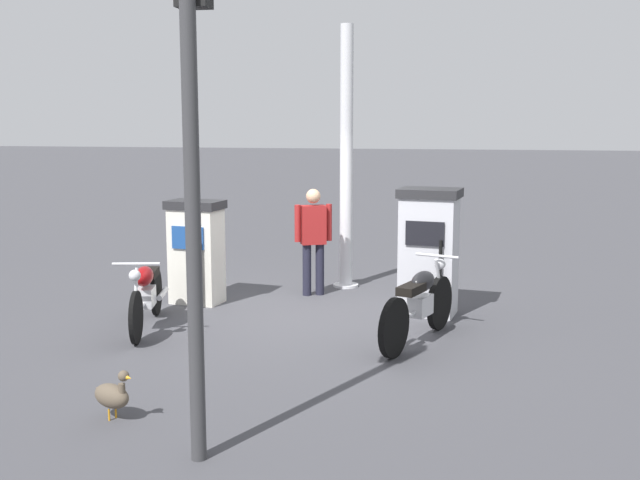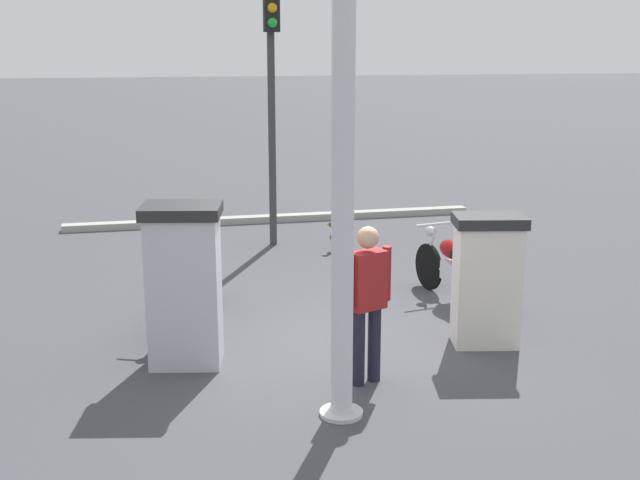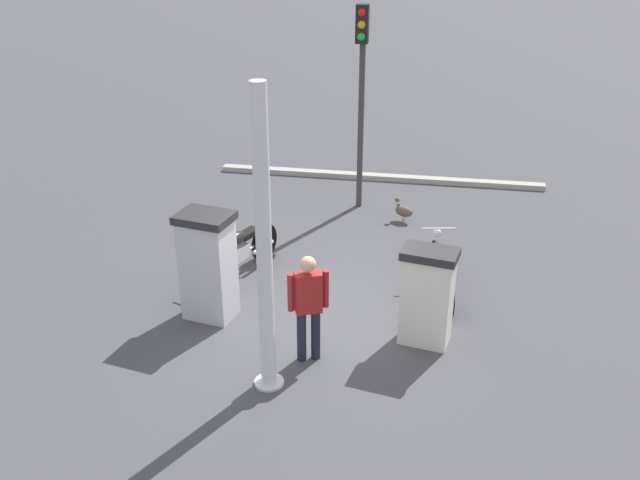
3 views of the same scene
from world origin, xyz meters
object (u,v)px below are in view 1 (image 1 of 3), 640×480
object	(u,v)px
fuel_pump_far	(429,251)
canopy_support_pole	(346,163)
motorcycle_far_pump	(419,303)
motorcycle_near_pump	(146,292)
roadside_traffic_light	(193,94)
fuel_pump_near	(196,251)
wandering_duck	(112,395)
attendant_person	(313,235)

from	to	relation	value
fuel_pump_far	canopy_support_pole	xyz separation A→B (m)	(-1.50, -1.38, 1.08)
motorcycle_far_pump	fuel_pump_far	bearing A→B (deg)	178.97
motorcycle_near_pump	roadside_traffic_light	distance (m)	4.54
fuel_pump_near	fuel_pump_far	distance (m)	3.31
wandering_duck	roadside_traffic_light	world-z (taller)	roadside_traffic_light
fuel_pump_near	roadside_traffic_light	size ratio (longest dim) A/B	0.36
fuel_pump_far	attendant_person	world-z (taller)	fuel_pump_far
motorcycle_near_pump	canopy_support_pole	world-z (taller)	canopy_support_pole
roadside_traffic_light	canopy_support_pole	distance (m)	6.39
attendant_person	wandering_duck	bearing A→B (deg)	-8.12
attendant_person	roadside_traffic_light	world-z (taller)	roadside_traffic_light
motorcycle_near_pump	attendant_person	xyz separation A→B (m)	(-2.28, 1.67, 0.44)
motorcycle_near_pump	motorcycle_far_pump	bearing A→B (deg)	91.72
canopy_support_pole	wandering_duck	bearing A→B (deg)	-10.87
motorcycle_far_pump	canopy_support_pole	bearing A→B (deg)	-154.61
motorcycle_near_pump	motorcycle_far_pump	world-z (taller)	motorcycle_far_pump
motorcycle_near_pump	canopy_support_pole	distance (m)	3.89
fuel_pump_far	motorcycle_far_pump	xyz separation A→B (m)	(1.36, -0.02, -0.40)
wandering_duck	roadside_traffic_light	xyz separation A→B (m)	(0.54, 1.02, 2.57)
motorcycle_near_pump	wandering_duck	xyz separation A→B (m)	(2.84, 0.94, -0.25)
fuel_pump_near	wandering_duck	world-z (taller)	fuel_pump_near
motorcycle_far_pump	roadside_traffic_light	distance (m)	4.43
canopy_support_pole	roadside_traffic_light	bearing A→B (deg)	-0.85
fuel_pump_far	canopy_support_pole	bearing A→B (deg)	-137.30
attendant_person	wandering_duck	xyz separation A→B (m)	(5.12, -0.73, -0.69)
roadside_traffic_light	wandering_duck	bearing A→B (deg)	-117.75
attendant_person	roadside_traffic_light	size ratio (longest dim) A/B	0.39
fuel_pump_far	motorcycle_far_pump	bearing A→B (deg)	-1.03
fuel_pump_far	motorcycle_near_pump	world-z (taller)	fuel_pump_far
motorcycle_near_pump	attendant_person	world-z (taller)	attendant_person
attendant_person	roadside_traffic_light	bearing A→B (deg)	2.91
fuel_pump_near	canopy_support_pole	xyz separation A→B (m)	(-1.50, 1.93, 1.19)
fuel_pump_far	canopy_support_pole	world-z (taller)	canopy_support_pole
motorcycle_far_pump	attendant_person	bearing A→B (deg)	-141.40
motorcycle_near_pump	roadside_traffic_light	xyz separation A→B (m)	(3.38, 1.96, 2.32)
fuel_pump_near	attendant_person	xyz separation A→B (m)	(-0.82, 1.54, 0.16)
fuel_pump_near	wandering_duck	size ratio (longest dim) A/B	3.10
fuel_pump_far	roadside_traffic_light	world-z (taller)	roadside_traffic_light
motorcycle_far_pump	roadside_traffic_light	world-z (taller)	roadside_traffic_light
motorcycle_near_pump	canopy_support_pole	size ratio (longest dim) A/B	0.48
motorcycle_near_pump	canopy_support_pole	xyz separation A→B (m)	(-2.96, 2.05, 1.47)
fuel_pump_near	roadside_traffic_light	xyz separation A→B (m)	(4.84, 1.83, 2.05)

